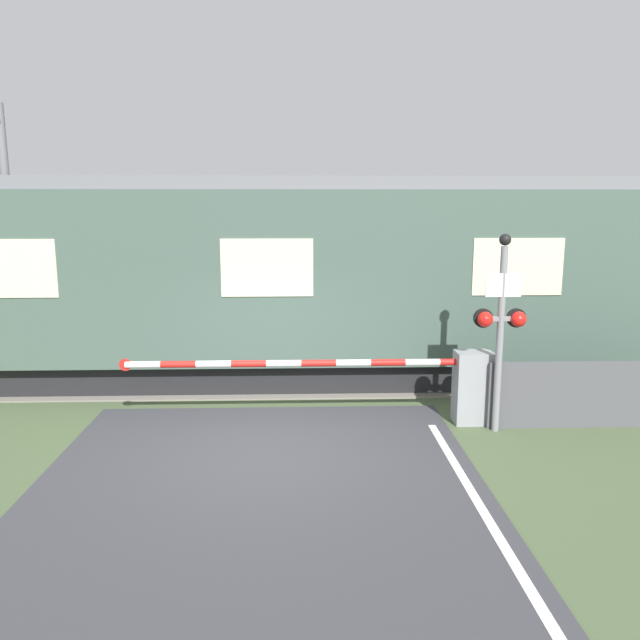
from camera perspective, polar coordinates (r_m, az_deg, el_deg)
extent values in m
plane|color=#475638|center=(9.36, -5.14, -11.98)|extent=(80.00, 80.00, 0.00)
cube|color=slate|center=(13.21, -4.17, -5.10)|extent=(36.00, 3.20, 0.03)
cube|color=#595451|center=(12.50, -4.30, -5.71)|extent=(36.00, 0.08, 0.10)
cube|color=#595451|center=(13.88, -4.06, -4.04)|extent=(36.00, 0.08, 0.10)
cube|color=black|center=(13.13, -4.37, -3.90)|extent=(15.14, 2.69, 0.60)
cube|color=#42564C|center=(12.79, -4.49, 4.43)|extent=(16.46, 3.17, 3.23)
cube|color=slate|center=(12.72, -4.61, 12.23)|extent=(16.13, 2.92, 0.24)
cube|color=beige|center=(11.84, 17.65, 4.65)|extent=(1.65, 0.02, 1.03)
cube|color=beige|center=(11.18, -4.87, 4.78)|extent=(1.65, 0.02, 1.03)
cube|color=beige|center=(12.27, -26.54, 4.22)|extent=(1.65, 0.02, 1.03)
cube|color=gray|center=(10.63, 13.79, -6.00)|extent=(0.60, 0.44, 1.21)
cylinder|color=gray|center=(10.52, 13.90, -3.74)|extent=(0.16, 0.16, 0.18)
cylinder|color=red|center=(10.44, 12.40, -3.77)|extent=(0.57, 0.11, 0.11)
cylinder|color=white|center=(10.32, 9.35, -3.84)|extent=(0.57, 0.11, 0.11)
cylinder|color=red|center=(10.22, 6.23, -3.89)|extent=(0.57, 0.11, 0.11)
cylinder|color=white|center=(10.16, 3.07, -3.93)|extent=(0.57, 0.11, 0.11)
cylinder|color=red|center=(10.13, -0.13, -3.97)|extent=(0.57, 0.11, 0.11)
cylinder|color=white|center=(10.13, -3.33, -3.99)|extent=(0.57, 0.11, 0.11)
cylinder|color=red|center=(10.16, -6.53, -3.99)|extent=(0.57, 0.11, 0.11)
cylinder|color=white|center=(10.22, -9.70, -3.99)|extent=(0.57, 0.11, 0.11)
cylinder|color=red|center=(10.31, -12.82, -3.97)|extent=(0.57, 0.11, 0.11)
cylinder|color=white|center=(10.43, -15.88, -3.95)|extent=(0.57, 0.11, 0.11)
cylinder|color=red|center=(10.51, -17.38, -3.93)|extent=(0.20, 0.02, 0.20)
cylinder|color=gray|center=(10.14, 16.11, -1.85)|extent=(0.11, 0.11, 2.95)
cube|color=gray|center=(10.07, 16.21, 0.12)|extent=(0.64, 0.07, 0.07)
sphere|color=red|center=(9.94, 14.87, 0.06)|extent=(0.24, 0.24, 0.24)
sphere|color=red|center=(10.11, 17.71, 0.07)|extent=(0.24, 0.24, 0.24)
cylinder|color=black|center=(10.05, 14.69, 0.17)|extent=(0.30, 0.06, 0.30)
cylinder|color=black|center=(10.21, 17.50, 0.19)|extent=(0.30, 0.06, 0.30)
cube|color=white|center=(9.95, 16.44, 3.08)|extent=(0.55, 0.02, 0.36)
sphere|color=black|center=(9.93, 16.58, 7.05)|extent=(0.18, 0.18, 0.18)
cylinder|color=slate|center=(16.09, -26.46, 7.04)|extent=(0.20, 0.20, 5.78)
cube|color=#4C4C51|center=(11.19, 25.20, -6.17)|extent=(4.07, 0.06, 1.10)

